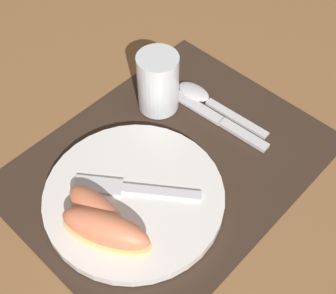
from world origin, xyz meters
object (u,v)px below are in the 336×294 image
juice_glass (158,85)px  knife (214,117)px  citrus_wedge_0 (99,213)px  fork (128,188)px  citrus_wedge_1 (106,229)px  plate (134,197)px  spoon (205,98)px

juice_glass → knife: (0.04, -0.09, -0.04)m
knife → citrus_wedge_0: bearing=-177.1°
juice_glass → fork: juice_glass is taller
juice_glass → fork: (-0.16, -0.09, -0.03)m
knife → citrus_wedge_1: bearing=-171.6°
fork → knife: bearing=1.9°
plate → citrus_wedge_1: size_ratio=1.90×
plate → citrus_wedge_0: size_ratio=2.42×
juice_glass → knife: juice_glass is taller
plate → fork: bearing=94.0°
knife → citrus_wedge_1: (-0.27, -0.04, 0.03)m
knife → fork: size_ratio=1.38×
knife → plate: bearing=-174.8°
spoon → fork: fork is taller
plate → spoon: bearing=14.0°
plate → juice_glass: 0.19m
citrus_wedge_1 → citrus_wedge_0: bearing=65.8°
knife → spoon: size_ratio=1.21×
spoon → plate: bearing=-166.0°
plate → juice_glass: bearing=33.5°
plate → knife: plate is taller
juice_glass → citrus_wedge_0: size_ratio=0.97×
plate → juice_glass: juice_glass is taller
juice_glass → citrus_wedge_1: 0.26m
juice_glass → citrus_wedge_0: 0.24m
juice_glass → fork: 0.19m
fork → citrus_wedge_1: (-0.07, -0.03, 0.02)m
juice_glass → citrus_wedge_0: bearing=-155.2°
fork → citrus_wedge_0: 0.06m
juice_glass → citrus_wedge_1: (-0.23, -0.13, -0.01)m
fork → citrus_wedge_1: citrus_wedge_1 is taller
juice_glass → spoon: 0.09m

